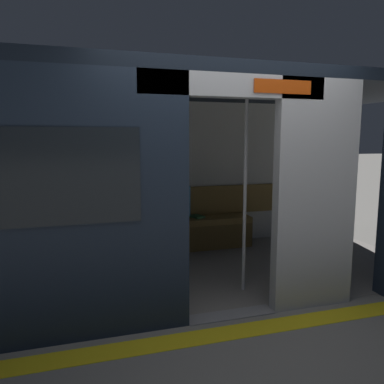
# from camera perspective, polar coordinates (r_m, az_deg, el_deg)

# --- Properties ---
(ground_plane) EXTENTS (60.00, 60.00, 0.00)m
(ground_plane) POSITION_cam_1_polar(r_m,az_deg,el_deg) (3.79, 5.82, -18.07)
(ground_plane) COLOR gray
(platform_edge_strip) EXTENTS (8.00, 0.24, 0.01)m
(platform_edge_strip) POSITION_cam_1_polar(r_m,az_deg,el_deg) (3.55, 7.81, -20.02)
(platform_edge_strip) COLOR yellow
(platform_edge_strip) RESTS_ON ground_plane
(train_car) EXTENTS (6.40, 2.69, 2.34)m
(train_car) POSITION_cam_1_polar(r_m,az_deg,el_deg) (4.48, -0.25, 6.39)
(train_car) COLOR #ADAFB5
(train_car) RESTS_ON ground_plane
(bench_seat) EXTENTS (2.40, 0.44, 0.47)m
(bench_seat) POSITION_cam_1_polar(r_m,az_deg,el_deg) (5.62, -2.71, -5.35)
(bench_seat) COLOR olive
(bench_seat) RESTS_ON ground_plane
(person_seated) EXTENTS (0.55, 0.70, 1.20)m
(person_seated) POSITION_cam_1_polar(r_m,az_deg,el_deg) (5.50, -2.96, -2.17)
(person_seated) COLOR #4C8CC6
(person_seated) RESTS_ON ground_plane
(handbag) EXTENTS (0.26, 0.15, 0.17)m
(handbag) POSITION_cam_1_polar(r_m,az_deg,el_deg) (5.53, -8.06, -3.59)
(handbag) COLOR brown
(handbag) RESTS_ON bench_seat
(book) EXTENTS (0.22, 0.26, 0.03)m
(book) POSITION_cam_1_polar(r_m,az_deg,el_deg) (5.77, 0.77, -3.72)
(book) COLOR #33723F
(book) RESTS_ON bench_seat
(grab_pole_door) EXTENTS (0.04, 0.04, 2.20)m
(grab_pole_door) POSITION_cam_1_polar(r_m,az_deg,el_deg) (3.74, -1.78, -0.64)
(grab_pole_door) COLOR silver
(grab_pole_door) RESTS_ON ground_plane
(grab_pole_far) EXTENTS (0.04, 0.04, 2.20)m
(grab_pole_far) POSITION_cam_1_polar(r_m,az_deg,el_deg) (4.07, 8.02, 0.01)
(grab_pole_far) COLOR silver
(grab_pole_far) RESTS_ON ground_plane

